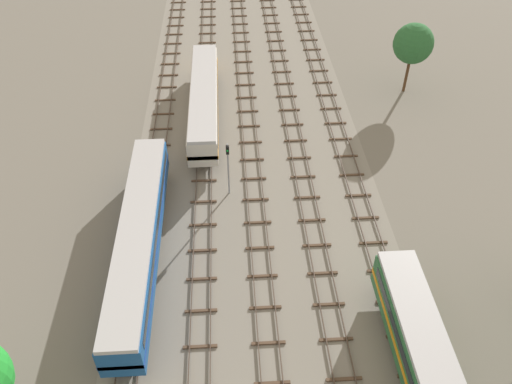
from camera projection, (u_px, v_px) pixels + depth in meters
name	position (u px, v px, depth m)	size (l,w,h in m)	color
ground_plane	(253.00, 176.00, 50.03)	(480.00, 480.00, 0.00)	slate
ballast_bed	(253.00, 176.00, 50.03)	(23.03, 176.00, 0.01)	gray
track_far_left	(155.00, 172.00, 50.26)	(2.40, 126.00, 0.29)	#47382D
track_left	(204.00, 170.00, 50.47)	(2.40, 126.00, 0.29)	#47382D
track_centre_left	(253.00, 168.00, 50.69)	(2.40, 126.00, 0.29)	#47382D
track_centre	(301.00, 167.00, 50.91)	(2.40, 126.00, 0.29)	#47382D
track_centre_right	(349.00, 165.00, 51.12)	(2.40, 126.00, 0.29)	#47382D
passenger_coach_far_left_mid	(139.00, 236.00, 40.31)	(2.96, 22.00, 3.80)	#194C8C
diesel_railcar_left_midfar	(204.00, 99.00, 55.79)	(2.96, 20.50, 3.80)	beige
signal_post_nearest	(228.00, 163.00, 45.82)	(0.28, 0.47, 5.56)	gray
lineside_tree_1	(413.00, 44.00, 58.21)	(4.54, 4.54, 8.31)	#4C331E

